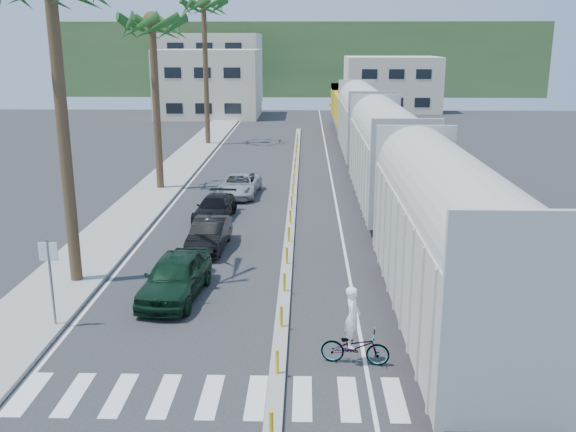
{
  "coord_description": "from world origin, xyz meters",
  "views": [
    {
      "loc": [
        0.74,
        -16.83,
        8.96
      ],
      "look_at": [
        0.03,
        8.63,
        2.0
      ],
      "focal_mm": 40.0,
      "sensor_mm": 36.0,
      "label": 1
    }
  ],
  "objects_px": {
    "car_lead": "(175,276)",
    "cyclist": "(355,339)",
    "street_sign": "(50,271)",
    "car_second": "(209,234)"
  },
  "relations": [
    {
      "from": "street_sign",
      "to": "car_lead",
      "type": "distance_m",
      "value": 4.47
    },
    {
      "from": "street_sign",
      "to": "cyclist",
      "type": "xyz_separation_m",
      "value": [
        9.47,
        -2.09,
        -1.23
      ]
    },
    {
      "from": "street_sign",
      "to": "cyclist",
      "type": "bearing_deg",
      "value": -12.43
    },
    {
      "from": "car_second",
      "to": "cyclist",
      "type": "xyz_separation_m",
      "value": [
        5.68,
        -10.38,
        0.07
      ]
    },
    {
      "from": "car_lead",
      "to": "cyclist",
      "type": "relative_size",
      "value": 2.07
    },
    {
      "from": "car_lead",
      "to": "cyclist",
      "type": "distance_m",
      "value": 7.73
    },
    {
      "from": "street_sign",
      "to": "car_second",
      "type": "height_order",
      "value": "street_sign"
    },
    {
      "from": "car_lead",
      "to": "cyclist",
      "type": "xyz_separation_m",
      "value": [
        6.09,
        -4.77,
        -0.05
      ]
    },
    {
      "from": "street_sign",
      "to": "cyclist",
      "type": "distance_m",
      "value": 9.78
    },
    {
      "from": "street_sign",
      "to": "car_lead",
      "type": "xyz_separation_m",
      "value": [
        3.39,
        2.68,
        -1.17
      ]
    }
  ]
}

